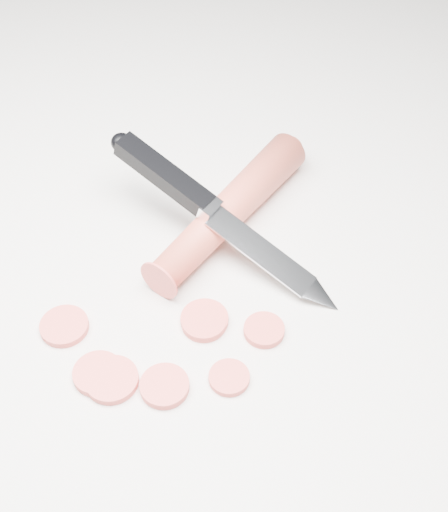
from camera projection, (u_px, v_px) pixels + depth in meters
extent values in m
plane|color=silver|center=(166.00, 308.00, 0.58)|extent=(2.40, 2.40, 0.00)
cylinder|color=#D04432|center=(229.00, 210.00, 0.63)|extent=(0.18, 0.15, 0.03)
cylinder|color=#E3453E|center=(112.00, 380.00, 0.54)|extent=(0.04, 0.04, 0.01)
cylinder|color=#E3453E|center=(98.00, 374.00, 0.54)|extent=(0.04, 0.04, 0.01)
cylinder|color=#E3453E|center=(204.00, 320.00, 0.57)|extent=(0.04, 0.04, 0.01)
cylinder|color=#E3453E|center=(204.00, 322.00, 0.57)|extent=(0.04, 0.04, 0.01)
cylinder|color=#E3453E|center=(229.00, 378.00, 0.54)|extent=(0.03, 0.03, 0.01)
cylinder|color=#E3453E|center=(64.00, 326.00, 0.57)|extent=(0.04, 0.04, 0.01)
cylinder|color=#E3453E|center=(165.00, 386.00, 0.53)|extent=(0.04, 0.04, 0.01)
cylinder|color=#E3453E|center=(264.00, 330.00, 0.57)|extent=(0.03, 0.03, 0.01)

